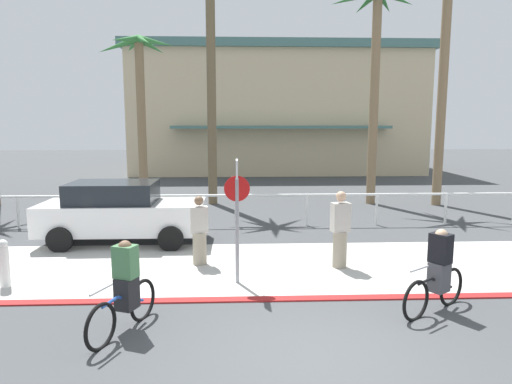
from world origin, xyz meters
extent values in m
plane|color=#424447|center=(0.00, 10.00, 0.00)|extent=(80.00, 80.00, 0.00)
cube|color=beige|center=(0.00, 4.20, 0.01)|extent=(44.00, 4.00, 0.02)
cube|color=maroon|center=(0.00, 2.20, 0.01)|extent=(44.00, 0.24, 0.03)
cube|color=beige|center=(1.53, 26.91, 3.82)|extent=(18.37, 9.81, 7.63)
cube|color=#47706B|center=(1.53, 26.91, 7.88)|extent=(18.97, 10.41, 0.50)
cube|color=#47706B|center=(1.53, 21.50, 3.00)|extent=(12.86, 1.20, 0.16)
cylinder|color=white|center=(0.00, 8.50, 1.00)|extent=(24.97, 0.08, 0.08)
cylinder|color=white|center=(-7.95, 8.50, 0.50)|extent=(0.08, 0.08, 1.00)
cylinder|color=white|center=(-5.68, 8.50, 0.50)|extent=(0.08, 0.08, 1.00)
cylinder|color=white|center=(-3.41, 8.50, 0.50)|extent=(0.08, 0.08, 1.00)
cylinder|color=white|center=(-1.14, 8.50, 0.50)|extent=(0.08, 0.08, 1.00)
cylinder|color=white|center=(1.14, 8.50, 0.50)|extent=(0.08, 0.08, 1.00)
cylinder|color=white|center=(3.41, 8.50, 0.50)|extent=(0.08, 0.08, 1.00)
cylinder|color=white|center=(5.68, 8.50, 0.50)|extent=(0.08, 0.08, 1.00)
cylinder|color=gray|center=(-1.10, 3.13, 1.10)|extent=(0.08, 0.08, 2.20)
cube|color=white|center=(-1.10, 3.13, 2.38)|extent=(0.04, 0.56, 0.36)
cylinder|color=red|center=(-1.10, 3.13, 1.98)|extent=(0.52, 0.03, 0.52)
cylinder|color=white|center=(-5.76, 3.05, 0.42)|extent=(0.20, 0.20, 0.85)
sphere|color=white|center=(-5.76, 3.05, 0.90)|extent=(0.20, 0.20, 0.20)
cylinder|color=#846B4C|center=(-5.05, 13.70, 3.32)|extent=(0.36, 0.36, 6.64)
cone|color=#387F3D|center=(-4.36, 13.70, 6.51)|extent=(1.44, 0.32, 0.58)
cone|color=#387F3D|center=(-4.65, 14.38, 6.45)|extent=(1.10, 1.59, 0.69)
cone|color=#387F3D|center=(-5.40, 14.31, 6.48)|extent=(1.02, 1.44, 0.64)
cone|color=#387F3D|center=(-5.87, 13.70, 6.37)|extent=(1.74, 0.32, 0.85)
cone|color=#387F3D|center=(-5.42, 13.05, 6.51)|extent=(1.05, 1.50, 0.58)
cone|color=#387F3D|center=(-4.74, 13.17, 6.47)|extent=(0.93, 1.29, 0.64)
cylinder|color=brown|center=(-2.08, 12.72, 4.78)|extent=(0.36, 0.36, 9.56)
cylinder|color=#846B4C|center=(4.36, 12.50, 4.13)|extent=(0.36, 0.36, 8.26)
cone|color=#2D6B33|center=(4.76, 13.00, 7.99)|extent=(1.13, 1.31, 0.83)
cone|color=#2D6B33|center=(4.16, 13.38, 8.05)|extent=(0.73, 1.91, 0.73)
cylinder|color=#846B4C|center=(6.91, 12.07, 4.50)|extent=(0.36, 0.36, 9.00)
cube|color=white|center=(-4.22, 6.56, 0.73)|extent=(4.40, 1.80, 0.80)
cube|color=#1E2328|center=(-4.47, 6.56, 1.41)|extent=(2.29, 1.58, 0.56)
cylinder|color=black|center=(-2.81, 7.46, 0.33)|extent=(0.66, 0.22, 0.66)
cylinder|color=black|center=(-2.81, 5.66, 0.33)|extent=(0.66, 0.22, 0.66)
cylinder|color=black|center=(-5.62, 7.46, 0.33)|extent=(0.66, 0.22, 0.66)
cylinder|color=black|center=(-5.62, 5.66, 0.33)|extent=(0.66, 0.22, 0.66)
torus|color=black|center=(1.90, 1.21, 0.33)|extent=(0.62, 0.47, 0.72)
torus|color=black|center=(2.79, 1.85, 0.33)|extent=(0.62, 0.47, 0.72)
cylinder|color=black|center=(2.52, 1.66, 0.48)|extent=(0.59, 0.44, 0.35)
cylinder|color=black|center=(2.09, 1.35, 0.62)|extent=(0.34, 0.26, 0.07)
cylinder|color=black|center=(2.44, 1.60, 0.55)|extent=(0.05, 0.05, 0.44)
cylinder|color=silver|center=(1.94, 1.24, 0.88)|extent=(0.43, 0.32, 0.04)
cube|color=#4C4C51|center=(2.44, 1.60, 0.61)|extent=(0.42, 0.41, 0.52)
cube|color=black|center=(2.44, 1.60, 1.13)|extent=(0.41, 0.43, 0.52)
sphere|color=#D6A884|center=(2.44, 1.60, 1.36)|extent=(0.22, 0.22, 0.22)
torus|color=black|center=(-3.11, 0.42, 0.33)|extent=(0.32, 0.69, 0.72)
torus|color=black|center=(-2.70, 1.44, 0.33)|extent=(0.32, 0.69, 0.72)
cylinder|color=#2851A8|center=(-2.83, 1.13, 0.48)|extent=(0.30, 0.66, 0.35)
cylinder|color=#2851A8|center=(-3.02, 0.64, 0.62)|extent=(0.19, 0.37, 0.07)
cylinder|color=#2851A8|center=(-2.86, 1.04, 0.55)|extent=(0.05, 0.05, 0.44)
cylinder|color=silver|center=(-3.09, 0.46, 0.88)|extent=(0.22, 0.48, 0.04)
cube|color=#232326|center=(-2.86, 1.04, 0.61)|extent=(0.38, 0.40, 0.52)
cube|color=#4C7F51|center=(-2.86, 1.04, 1.13)|extent=(0.41, 0.37, 0.52)
sphere|color=brown|center=(-2.86, 1.04, 1.36)|extent=(0.22, 0.22, 0.22)
cylinder|color=gray|center=(1.23, 4.08, 0.43)|extent=(0.38, 0.38, 0.85)
cube|color=#B7B2A8|center=(1.23, 4.08, 1.18)|extent=(0.44, 0.34, 0.66)
sphere|color=#D6A884|center=(1.23, 4.08, 1.66)|extent=(0.23, 0.23, 0.23)
cylinder|color=gray|center=(-1.97, 4.44, 0.39)|extent=(0.37, 0.37, 0.78)
cube|color=#B7B2A8|center=(-1.97, 4.44, 1.08)|extent=(0.44, 0.32, 0.60)
sphere|color=brown|center=(-1.97, 4.44, 1.52)|extent=(0.21, 0.21, 0.21)
camera|label=1|loc=(-1.10, -6.17, 3.31)|focal=32.87mm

